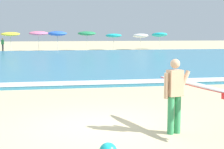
% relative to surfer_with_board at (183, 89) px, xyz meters
% --- Properties ---
extents(ground_plane, '(160.00, 160.00, 0.00)m').
position_rel_surfer_with_board_xyz_m(ground_plane, '(-1.78, 0.90, -1.03)').
color(ground_plane, beige).
extents(sea, '(120.00, 28.00, 0.14)m').
position_rel_surfer_with_board_xyz_m(sea, '(-1.78, 20.94, -0.96)').
color(sea, teal).
rests_on(sea, ground).
extents(surf_foam, '(120.00, 1.24, 0.01)m').
position_rel_surfer_with_board_xyz_m(surf_foam, '(-1.78, 7.54, -0.88)').
color(surf_foam, white).
rests_on(surf_foam, sea).
extents(surfer_with_board, '(1.23, 2.73, 1.73)m').
position_rel_surfer_with_board_xyz_m(surfer_with_board, '(0.00, 0.00, 0.00)').
color(surfer_with_board, '#338E56').
rests_on(surfer_with_board, ground).
extents(beach_umbrella_2, '(2.19, 2.22, 2.36)m').
position_rel_surfer_with_board_xyz_m(beach_umbrella_2, '(-7.31, 35.72, 1.04)').
color(beach_umbrella_2, beige).
rests_on(beach_umbrella_2, ground).
extents(beach_umbrella_3, '(2.26, 2.29, 2.48)m').
position_rel_surfer_with_board_xyz_m(beach_umbrella_3, '(-4.08, 35.73, 1.13)').
color(beach_umbrella_3, beige).
rests_on(beach_umbrella_3, ground).
extents(beach_umbrella_4, '(2.30, 2.31, 2.44)m').
position_rel_surfer_with_board_xyz_m(beach_umbrella_4, '(-1.87, 35.75, 1.09)').
color(beach_umbrella_4, beige).
rests_on(beach_umbrella_4, ground).
extents(beach_umbrella_5, '(2.23, 2.25, 2.44)m').
position_rel_surfer_with_board_xyz_m(beach_umbrella_5, '(1.74, 36.29, 1.10)').
color(beach_umbrella_5, beige).
rests_on(beach_umbrella_5, ground).
extents(beach_umbrella_6, '(2.05, 2.06, 2.12)m').
position_rel_surfer_with_board_xyz_m(beach_umbrella_6, '(5.24, 37.03, 0.82)').
color(beach_umbrella_6, beige).
rests_on(beach_umbrella_6, ground).
extents(beach_umbrella_7, '(2.01, 2.02, 2.11)m').
position_rel_surfer_with_board_xyz_m(beach_umbrella_7, '(8.86, 37.42, 0.80)').
color(beach_umbrella_7, beige).
rests_on(beach_umbrella_7, ground).
extents(beach_umbrella_8, '(2.10, 2.14, 2.33)m').
position_rel_surfer_with_board_xyz_m(beach_umbrella_8, '(11.71, 38.30, 0.91)').
color(beach_umbrella_8, beige).
rests_on(beach_umbrella_8, ground).
extents(beachgoer_near_row_left, '(0.32, 0.20, 1.58)m').
position_rel_surfer_with_board_xyz_m(beachgoer_near_row_left, '(-8.30, 36.30, -0.18)').
color(beachgoer_near_row_left, '#383842').
rests_on(beachgoer_near_row_left, ground).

